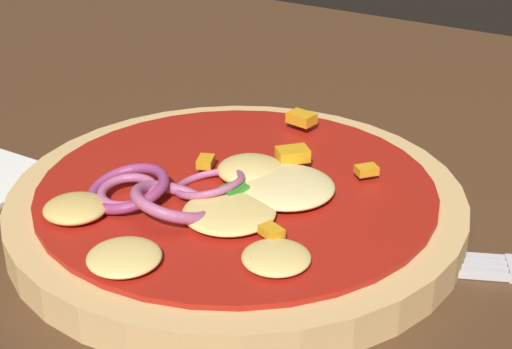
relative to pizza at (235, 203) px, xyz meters
The scene contains 2 objects.
dining_table 0.06m from the pizza, ahead, with size 1.38×0.85×0.04m.
pizza is the anchor object (origin of this frame).
Camera 1 is at (0.15, -0.31, 0.25)m, focal length 54.09 mm.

